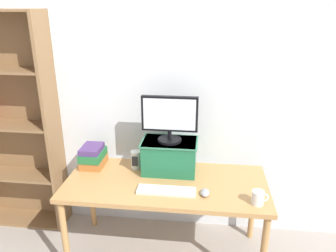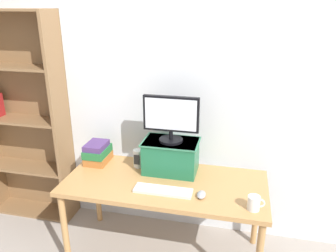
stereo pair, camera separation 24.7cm
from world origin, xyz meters
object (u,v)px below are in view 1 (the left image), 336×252
Objects in this scene: keyboard at (166,191)px; computer_mouse at (205,193)px; desk_speaker at (136,160)px; desk at (166,189)px; bookshelf_unit at (8,124)px; coffee_mug at (258,198)px; book_stack at (93,156)px; riser_box at (170,155)px; computer_monitor at (170,117)px.

keyboard is 0.28m from computer_mouse.
desk_speaker is at bearing 131.09° from keyboard.
desk is 0.36m from computer_mouse.
coffee_mug is at bearing -14.78° from bookshelf_unit.
keyboard is 0.46m from desk_speaker.
book_stack is at bearing 162.14° from coffee_mug.
riser_box is 0.36m from keyboard.
keyboard is at bearing 173.39° from coffee_mug.
computer_monitor is 0.49m from desk_speaker.
riser_box is at bearing 87.08° from desk.
keyboard is (0.01, -0.33, -0.13)m from riser_box.
bookshelf_unit is 1.60m from keyboard.
bookshelf_unit reaches higher than keyboard.
desk is 0.27m from riser_box.
computer_mouse reaches higher than keyboard.
riser_box is at bearing -6.09° from bookshelf_unit.
bookshelf_unit is 18.94× the size of computer_mouse.
bookshelf_unit is at bearing 164.55° from computer_mouse.
bookshelf_unit reaches higher than book_stack.
computer_monitor reaches higher than desk.
coffee_mug is (2.15, -0.57, -0.25)m from bookshelf_unit.
keyboard is 4.17× the size of computer_mouse.
keyboard is 2.83× the size of desk_speaker.
bookshelf_unit is 1.22m from desk_speaker.
desk is 0.37m from desk_speaker.
coffee_mug is 0.76× the size of desk_speaker.
desk is 10.27× the size of desk_speaker.
computer_mouse is (0.30, -0.33, -0.12)m from riser_box.
computer_monitor reaches higher than desk_speaker.
computer_monitor is 2.89× the size of desk_speaker.
riser_box is 4.36× the size of computer_mouse.
book_stack is at bearing 159.79° from computer_mouse.
desk_speaker reaches higher than keyboard.
computer_monitor is 1.75× the size of book_stack.
keyboard is at bearing -87.47° from computer_monitor.
computer_monitor is 1.02× the size of keyboard.
riser_box is 1.05× the size of keyboard.
computer_monitor is (1.48, -0.16, 0.17)m from bookshelf_unit.
desk is 0.18m from keyboard.
desk is 0.57m from computer_monitor.
computer_monitor reaches higher than riser_box.
desk is at bearing -92.95° from computer_monitor.
bookshelf_unit is 1.50m from riser_box.
book_stack is (-0.67, 0.35, 0.07)m from keyboard.
bookshelf_unit is 4.34× the size of riser_box.
riser_box is at bearing 148.42° from coffee_mug.
desk_speaker is (-0.28, 0.19, 0.14)m from desk.
computer_mouse is 0.68× the size of desk_speaker.
computer_mouse reaches higher than desk.
desk is 0.80× the size of bookshelf_unit.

